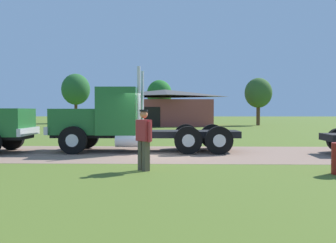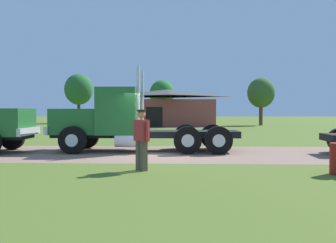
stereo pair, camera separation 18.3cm
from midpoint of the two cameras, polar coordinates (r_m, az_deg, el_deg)
The scene contains 8 objects.
ground_plane at distance 15.20m, azimuth -1.64°, elevation -5.03°, with size 200.00×200.00×0.00m, color #526724.
dirt_track at distance 15.20m, azimuth -1.64°, elevation -5.01°, with size 120.00×6.01×0.01m, color #8B6D5B.
truck_foreground_white at distance 16.14m, azimuth -7.31°, elevation -0.03°, with size 8.22×2.83×3.61m.
visitor_walking_mid at distance 10.81m, azimuth -3.68°, elevation -2.40°, with size 0.51×0.53×1.81m.
shed_building at distance 43.44m, azimuth -0.02°, elevation 2.09°, with size 11.62×8.43×4.32m.
tree_left at distance 54.04m, azimuth -13.72°, elevation 4.88°, with size 4.04×4.04×7.08m.
tree_mid at distance 50.19m, azimuth -0.85°, elevation 4.31°, with size 3.45×3.45×6.00m.
tree_right at distance 45.75m, azimuth 14.47°, elevation 4.33°, with size 3.30×3.30×5.77m.
Camera 2 is at (1.08, -15.06, 1.78)m, focal length 38.93 mm.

